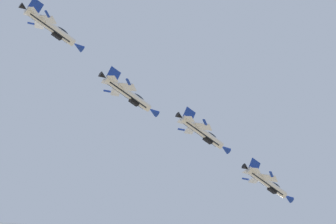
{
  "coord_description": "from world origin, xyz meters",
  "views": [
    {
      "loc": [
        0.83,
        -5.56,
        1.64
      ],
      "look_at": [
        19.95,
        86.69,
        137.55
      ],
      "focal_mm": 80.01,
      "sensor_mm": 36.0,
      "label": 1
    }
  ],
  "objects_px": {
    "fighter_jet_left_wing": "(203,133)",
    "fighter_jet_right_wing": "(129,94)",
    "fighter_jet_lead": "(268,183)",
    "fighter_jet_left_outer": "(52,27)"
  },
  "relations": [
    {
      "from": "fighter_jet_lead",
      "to": "fighter_jet_right_wing",
      "type": "distance_m",
      "value": 40.18
    },
    {
      "from": "fighter_jet_lead",
      "to": "fighter_jet_left_wing",
      "type": "height_order",
      "value": "fighter_jet_left_wing"
    },
    {
      "from": "fighter_jet_lead",
      "to": "fighter_jet_left_wing",
      "type": "bearing_deg",
      "value": -92.44
    },
    {
      "from": "fighter_jet_right_wing",
      "to": "fighter_jet_left_outer",
      "type": "distance_m",
      "value": 21.75
    },
    {
      "from": "fighter_jet_left_wing",
      "to": "fighter_jet_left_outer",
      "type": "height_order",
      "value": "fighter_jet_left_outer"
    },
    {
      "from": "fighter_jet_left_wing",
      "to": "fighter_jet_right_wing",
      "type": "xyz_separation_m",
      "value": [
        -18.64,
        -8.82,
        -2.8
      ]
    },
    {
      "from": "fighter_jet_lead",
      "to": "fighter_jet_left_outer",
      "type": "xyz_separation_m",
      "value": [
        -54.52,
        -28.8,
        3.49
      ]
    },
    {
      "from": "fighter_jet_lead",
      "to": "fighter_jet_left_wing",
      "type": "relative_size",
      "value": 1.0
    },
    {
      "from": "fighter_jet_lead",
      "to": "fighter_jet_right_wing",
      "type": "xyz_separation_m",
      "value": [
        -36.1,
        -17.63,
        0.48
      ]
    },
    {
      "from": "fighter_jet_right_wing",
      "to": "fighter_jet_left_outer",
      "type": "xyz_separation_m",
      "value": [
        -18.42,
        -11.17,
        3.01
      ]
    }
  ]
}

